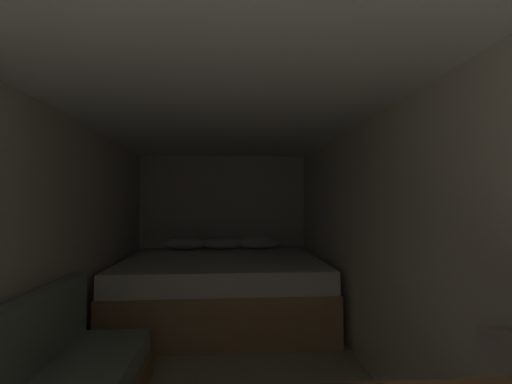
% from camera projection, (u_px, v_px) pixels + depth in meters
% --- Properties ---
extents(wall_back, '(2.46, 0.05, 2.02)m').
position_uv_depth(wall_back, '(223.00, 226.00, 5.31)').
color(wall_back, beige).
rests_on(wall_back, ground).
extents(wall_left, '(0.05, 5.55, 2.02)m').
position_uv_depth(wall_left, '(36.00, 254.00, 2.43)').
color(wall_left, beige).
rests_on(wall_left, ground).
extents(wall_right, '(0.05, 5.55, 2.02)m').
position_uv_depth(wall_right, '(389.00, 250.00, 2.62)').
color(wall_right, beige).
rests_on(wall_right, ground).
extents(ceiling_slab, '(2.46, 5.55, 0.05)m').
position_uv_depth(ceiling_slab, '(219.00, 102.00, 2.55)').
color(ceiling_slab, white).
rests_on(ceiling_slab, wall_left).
extents(bed, '(2.24, 1.96, 0.88)m').
position_uv_depth(bed, '(222.00, 287.00, 4.26)').
color(bed, tan).
rests_on(bed, ground).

